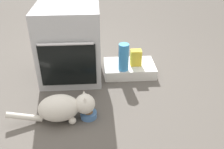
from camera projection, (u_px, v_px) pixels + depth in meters
The scene contains 7 objects.
ground at pixel (71, 98), 2.43m from camera, with size 8.00×8.00×0.00m, color #56514C.
oven at pixel (70, 44), 2.57m from camera, with size 0.64×0.61×0.79m.
pantry_cabinet at pixel (129, 68), 2.82m from camera, with size 0.57×0.38×0.12m, color white.
food_bowl at pixel (89, 114), 2.17m from camera, with size 0.15×0.15×0.09m.
cat at pixel (64, 107), 2.09m from camera, with size 0.75×0.26×0.25m.
snack_bag at pixel (136, 58), 2.73m from camera, with size 0.12×0.09×0.18m, color yellow.
water_bottle at pixel (124, 57), 2.60m from camera, with size 0.11×0.11×0.30m, color #388CD1.
Camera 1 is at (0.28, -1.99, 1.45)m, focal length 39.35 mm.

